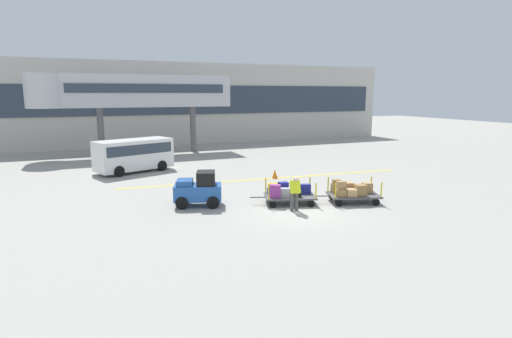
% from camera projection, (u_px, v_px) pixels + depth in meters
% --- Properties ---
extents(ground_plane, '(120.00, 120.00, 0.00)m').
position_uv_depth(ground_plane, '(297.00, 210.00, 17.81)').
color(ground_plane, '#9E9B91').
extents(apron_lead_line, '(17.45, 1.53, 0.01)m').
position_uv_depth(apron_lead_line, '(270.00, 178.00, 24.47)').
color(apron_lead_line, yellow).
rests_on(apron_lead_line, ground_plane).
extents(terminal_building, '(47.53, 2.51, 8.03)m').
position_uv_depth(terminal_building, '(172.00, 104.00, 40.59)').
color(terminal_building, '#BCB7AD').
rests_on(terminal_building, ground_plane).
extents(jet_bridge, '(15.88, 3.00, 6.53)m').
position_uv_depth(jet_bridge, '(126.00, 92.00, 33.07)').
color(jet_bridge, '#B7B7BC').
rests_on(jet_bridge, ground_plane).
extents(baggage_tug, '(2.34, 1.77, 1.58)m').
position_uv_depth(baggage_tug, '(199.00, 190.00, 18.40)').
color(baggage_tug, '#2659A5').
rests_on(baggage_tug, ground_plane).
extents(baggage_cart_lead, '(3.07, 2.06, 1.10)m').
position_uv_depth(baggage_cart_lead, '(288.00, 193.00, 18.79)').
color(baggage_cart_lead, '#4C4C4F').
rests_on(baggage_cart_lead, ground_plane).
extents(baggage_cart_middle, '(3.07, 2.06, 1.10)m').
position_uv_depth(baggage_cart_middle, '(351.00, 191.00, 18.99)').
color(baggage_cart_middle, '#4C4C4F').
rests_on(baggage_cart_middle, ground_plane).
extents(baggage_handler, '(0.48, 0.49, 1.56)m').
position_uv_depth(baggage_handler, '(295.00, 192.00, 17.50)').
color(baggage_handler, '#4C4C4C').
rests_on(baggage_handler, ground_plane).
extents(shuttle_van, '(5.16, 3.46, 2.10)m').
position_uv_depth(shuttle_van, '(134.00, 153.00, 26.42)').
color(shuttle_van, white).
rests_on(shuttle_van, ground_plane).
extents(safety_cone_near, '(0.36, 0.36, 0.55)m').
position_uv_depth(safety_cone_near, '(275.00, 174.00, 24.49)').
color(safety_cone_near, orange).
rests_on(safety_cone_near, ground_plane).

